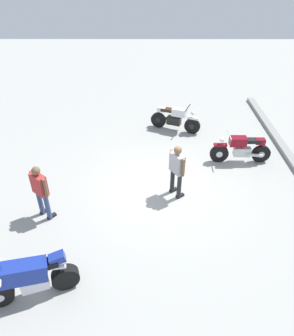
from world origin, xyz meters
The scene contains 6 objects.
ground_plane centered at (0.00, 0.00, 0.00)m, with size 40.00×40.00×0.00m, color #9E9E99.
motorcycle_maroon_cruiser centered at (-1.52, 2.76, 0.52)m, with size 0.70×2.09×1.09m.
motorcycle_blue_sportbike centered at (3.74, -2.89, 0.59)m, with size 0.93×1.90×1.14m.
motorcycle_silver_cruiser centered at (-3.90, 0.65, 0.52)m, with size 0.99×1.98×1.09m.
person_in_red_shirt centered at (1.27, -3.29, 0.94)m, with size 0.52×0.56×1.66m.
person_in_gray_shirt centered at (0.31, 0.38, 0.97)m, with size 0.60×0.50×1.70m.
Camera 1 is at (7.84, -0.46, 6.18)m, focal length 34.00 mm.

